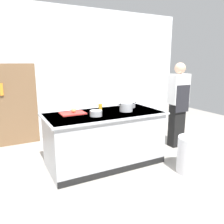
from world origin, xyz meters
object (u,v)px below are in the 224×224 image
object	(u,v)px
mixing_bowl	(96,113)
person_chef	(178,103)
trash_bin	(193,155)
stock_pot	(126,107)
sauce_pan	(131,105)
bookshelf	(9,105)
juice_cup	(100,107)
onion	(74,110)

from	to	relation	value
mixing_bowl	person_chef	world-z (taller)	person_chef
trash_bin	person_chef	world-z (taller)	person_chef
stock_pot	trash_bin	size ratio (longest dim) A/B	0.50
sauce_pan	bookshelf	size ratio (longest dim) A/B	0.14
juice_cup	trash_bin	size ratio (longest dim) A/B	0.17
sauce_pan	trash_bin	xyz separation A→B (m)	(0.45, -1.13, -0.66)
stock_pot	person_chef	xyz separation A→B (m)	(1.29, 0.11, -0.06)
juice_cup	bookshelf	world-z (taller)	bookshelf
juice_cup	trash_bin	bearing A→B (deg)	-50.64
trash_bin	stock_pot	bearing A→B (deg)	127.64
stock_pot	trash_bin	world-z (taller)	stock_pot
juice_cup	bookshelf	size ratio (longest dim) A/B	0.06
juice_cup	person_chef	size ratio (longest dim) A/B	0.06
onion	trash_bin	size ratio (longest dim) A/B	0.13
bookshelf	trash_bin	bearing A→B (deg)	-48.42
stock_pot	sauce_pan	xyz separation A→B (m)	(0.24, 0.23, -0.02)
person_chef	mixing_bowl	bearing A→B (deg)	112.95
onion	bookshelf	bearing A→B (deg)	118.50
mixing_bowl	trash_bin	xyz separation A→B (m)	(1.30, -0.82, -0.65)
onion	juice_cup	world-z (taller)	juice_cup
mixing_bowl	juice_cup	distance (m)	0.51
stock_pot	juice_cup	distance (m)	0.48
stock_pot	trash_bin	bearing A→B (deg)	-52.36
sauce_pan	person_chef	distance (m)	1.06
onion	bookshelf	distance (m)	1.85
onion	bookshelf	size ratio (longest dim) A/B	0.05
sauce_pan	stock_pot	bearing A→B (deg)	-136.12
onion	mixing_bowl	bearing A→B (deg)	-49.52
person_chef	bookshelf	bearing A→B (deg)	77.53
mixing_bowl	person_chef	bearing A→B (deg)	5.59
sauce_pan	juice_cup	bearing A→B (deg)	168.45
juice_cup	bookshelf	bearing A→B (deg)	133.32
mixing_bowl	sauce_pan	bearing A→B (deg)	20.24
onion	juice_cup	size ratio (longest dim) A/B	0.79
stock_pot	sauce_pan	bearing A→B (deg)	43.88
mixing_bowl	stock_pot	bearing A→B (deg)	7.49
mixing_bowl	bookshelf	world-z (taller)	bookshelf
onion	sauce_pan	distance (m)	1.11
sauce_pan	trash_bin	bearing A→B (deg)	-68.18
stock_pot	juice_cup	xyz separation A→B (m)	(-0.33, 0.35, -0.02)
onion	stock_pot	size ratio (longest dim) A/B	0.27
onion	juice_cup	bearing A→B (deg)	12.41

